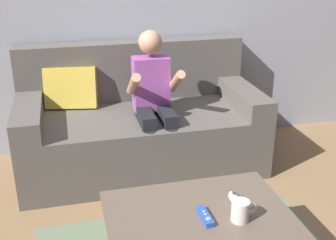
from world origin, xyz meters
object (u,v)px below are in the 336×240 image
object	(u,v)px
coffee_table	(199,227)
coffee_mug	(241,211)
nunchuk_white	(233,197)
game_remote_blue_near_edge	(205,216)
person_seated_on_couch	(154,98)
couch	(139,125)

from	to	relation	value
coffee_table	coffee_mug	distance (m)	0.21
nunchuk_white	game_remote_blue_near_edge	bearing A→B (deg)	-149.76
person_seated_on_couch	coffee_table	distance (m)	1.16
person_seated_on_couch	game_remote_blue_near_edge	xyz separation A→B (m)	(-0.03, -1.17, -0.14)
coffee_table	nunchuk_white	world-z (taller)	nunchuk_white
couch	nunchuk_white	xyz separation A→B (m)	(0.22, -1.25, 0.14)
person_seated_on_couch	nunchuk_white	distance (m)	1.09
person_seated_on_couch	coffee_mug	bearing A→B (deg)	-84.34
nunchuk_white	couch	bearing A→B (deg)	100.11
nunchuk_white	person_seated_on_couch	bearing A→B (deg)	97.79
game_remote_blue_near_edge	coffee_mug	size ratio (longest dim) A/B	1.19
nunchuk_white	coffee_mug	bearing A→B (deg)	-100.05
couch	coffee_mug	distance (m)	1.42
game_remote_blue_near_edge	coffee_mug	xyz separation A→B (m)	(0.15, -0.05, 0.04)
person_seated_on_couch	game_remote_blue_near_edge	bearing A→B (deg)	-91.27
nunchuk_white	coffee_mug	xyz separation A→B (m)	(-0.03, -0.15, 0.03)
coffee_table	game_remote_blue_near_edge	xyz separation A→B (m)	(0.01, -0.03, 0.08)
couch	person_seated_on_couch	world-z (taller)	person_seated_on_couch
coffee_table	game_remote_blue_near_edge	distance (m)	0.09
couch	person_seated_on_couch	xyz separation A→B (m)	(0.08, -0.19, 0.27)
person_seated_on_couch	coffee_table	world-z (taller)	person_seated_on_couch
person_seated_on_couch	game_remote_blue_near_edge	size ratio (longest dim) A/B	7.15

